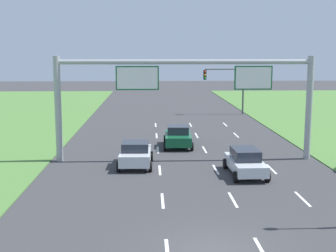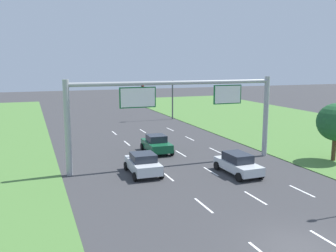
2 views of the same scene
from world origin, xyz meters
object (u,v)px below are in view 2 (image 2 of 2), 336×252
car_lead_silver (143,164)px  car_mid_lane (238,164)px  sign_gantry (177,105)px  roadside_tree_mid (336,122)px  car_near_red (157,144)px  traffic_light_mast (160,93)px

car_lead_silver → car_mid_lane: car_lead_silver is taller
sign_gantry → roadside_tree_mid: (12.70, -3.53, -1.58)m
car_near_red → car_lead_silver: (-3.09, -6.03, 0.01)m
car_mid_lane → roadside_tree_mid: size_ratio=0.88×
car_near_red → car_lead_silver: bearing=-115.1°
car_mid_lane → traffic_light_mast: 27.45m
car_lead_silver → roadside_tree_mid: roadside_tree_mid is taller
car_lead_silver → sign_gantry: size_ratio=0.23×
car_lead_silver → roadside_tree_mid: bearing=-5.4°
car_lead_silver → roadside_tree_mid: size_ratio=0.83×
car_lead_silver → car_mid_lane: size_ratio=0.94×
car_near_red → sign_gantry: size_ratio=0.24×
traffic_light_mast → car_near_red: bearing=-110.1°
car_near_red → traffic_light_mast: size_ratio=0.73×
car_mid_lane → traffic_light_mast: traffic_light_mast is taller
car_mid_lane → roadside_tree_mid: bearing=1.5°
car_lead_silver → traffic_light_mast: size_ratio=0.72×
car_near_red → car_mid_lane: (3.50, -8.42, -0.01)m
car_lead_silver → car_mid_lane: 7.01m
sign_gantry → traffic_light_mast: sign_gantry is taller
sign_gantry → car_mid_lane: bearing=-51.2°
car_near_red → traffic_light_mast: 20.10m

